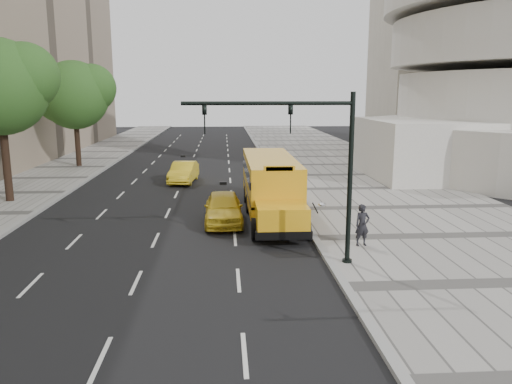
{
  "coord_description": "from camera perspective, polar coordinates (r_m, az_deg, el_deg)",
  "views": [
    {
      "loc": [
        2.05,
        -26.31,
        6.36
      ],
      "look_at": [
        3.5,
        -4.0,
        1.9
      ],
      "focal_mm": 35.0,
      "sensor_mm": 36.0,
      "label": 1
    }
  ],
  "objects": [
    {
      "name": "taxi_near",
      "position": [
        24.68,
        -3.74,
        -1.81
      ],
      "size": [
        1.88,
        4.6,
        1.56
      ],
      "primitive_type": "imported",
      "rotation": [
        0.0,
        0.0,
        0.01
      ],
      "color": "gold",
      "rests_on": "ground"
    },
    {
      "name": "taxi_far",
      "position": [
        36.31,
        -8.28,
        2.25
      ],
      "size": [
        2.03,
        4.61,
        1.47
      ],
      "primitive_type": "imported",
      "rotation": [
        0.0,
        0.0,
        -0.11
      ],
      "color": "gold",
      "rests_on": "ground"
    },
    {
      "name": "traffic_signal",
      "position": [
        17.93,
        6.42,
        3.94
      ],
      "size": [
        6.18,
        0.36,
        6.4
      ],
      "color": "black",
      "rests_on": "ground"
    },
    {
      "name": "pedestrian",
      "position": [
        20.98,
        12.05,
        -3.72
      ],
      "size": [
        0.71,
        0.54,
        1.74
      ],
      "primitive_type": "imported",
      "rotation": [
        0.0,
        0.0,
        0.21
      ],
      "color": "black",
      "rests_on": "sidewalk_museum"
    },
    {
      "name": "tree_c",
      "position": [
        45.5,
        -19.93,
        10.44
      ],
      "size": [
        6.48,
        5.76,
        9.05
      ],
      "color": "black",
      "rests_on": "ground"
    },
    {
      "name": "tree_b",
      "position": [
        31.96,
        -27.15,
        10.72
      ],
      "size": [
        6.11,
        5.43,
        9.4
      ],
      "color": "black",
      "rests_on": "ground"
    },
    {
      "name": "school_bus",
      "position": [
        26.41,
        1.66,
        1.26
      ],
      "size": [
        2.96,
        11.56,
        3.19
      ],
      "color": "gold",
      "rests_on": "ground"
    },
    {
      "name": "sidewalk_museum",
      "position": [
        28.82,
        16.58,
        -1.79
      ],
      "size": [
        12.0,
        140.0,
        0.15
      ],
      "primitive_type": "cube",
      "color": "gray",
      "rests_on": "ground"
    },
    {
      "name": "curb_far",
      "position": [
        28.86,
        -24.01,
        -2.29
      ],
      "size": [
        0.3,
        140.0,
        0.15
      ],
      "primitive_type": "cube",
      "color": "gray",
      "rests_on": "ground"
    },
    {
      "name": "ground",
      "position": [
        27.15,
        -7.95,
        -2.38
      ],
      "size": [
        140.0,
        140.0,
        0.0
      ],
      "primitive_type": "plane",
      "color": "black",
      "rests_on": "ground"
    },
    {
      "name": "curb_museum",
      "position": [
        27.34,
        4.69,
        -2.05
      ],
      "size": [
        0.3,
        140.0,
        0.15
      ],
      "primitive_type": "cube",
      "color": "gray",
      "rests_on": "ground"
    }
  ]
}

